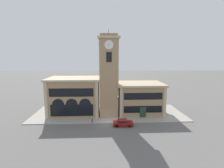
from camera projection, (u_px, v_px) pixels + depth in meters
The scene contains 8 objects.
ground_plane at pixel (110, 123), 38.12m from camera, with size 300.00×300.00×0.00m, color #605E5B.
sidewalk_kerb at pixel (109, 113), 45.00m from camera, with size 37.68×13.95×0.15m.
clock_tower at pixel (109, 76), 41.94m from camera, with size 5.09×5.09×20.80m.
town_hall_left_wing at pixel (75, 96), 44.47m from camera, with size 13.05×9.45×9.23m.
town_hall_right_wing at pixel (139, 98), 45.34m from camera, with size 11.76×9.45×7.79m.
parked_car_near at pixel (123, 123), 36.69m from camera, with size 4.24×2.10×1.36m.
street_lamp at pixel (118, 105), 38.11m from camera, with size 0.36×0.36×5.86m.
bollard at pixel (92, 120), 38.25m from camera, with size 0.18×0.18×1.06m.
Camera 1 is at (-1.14, -36.34, 14.35)m, focal length 28.00 mm.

